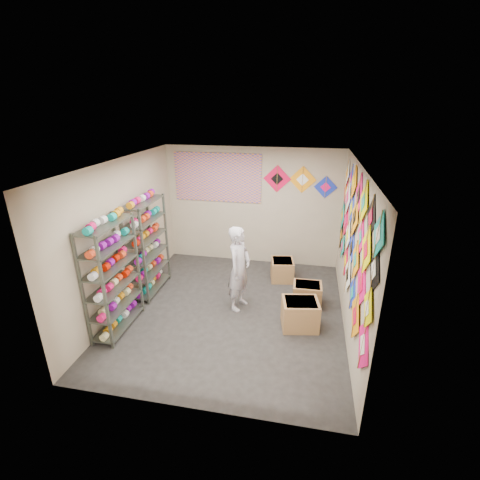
% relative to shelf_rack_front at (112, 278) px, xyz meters
% --- Properties ---
extents(ground, '(4.50, 4.50, 0.00)m').
position_rel_shelf_rack_front_xyz_m(ground, '(1.78, 0.85, -0.95)').
color(ground, black).
extents(room_walls, '(4.50, 4.50, 4.50)m').
position_rel_shelf_rack_front_xyz_m(room_walls, '(1.78, 0.85, 0.69)').
color(room_walls, tan).
rests_on(room_walls, ground).
extents(shelf_rack_front, '(0.40, 1.10, 1.90)m').
position_rel_shelf_rack_front_xyz_m(shelf_rack_front, '(0.00, 0.00, 0.00)').
color(shelf_rack_front, '#4C5147').
rests_on(shelf_rack_front, ground).
extents(shelf_rack_back, '(0.40, 1.10, 1.90)m').
position_rel_shelf_rack_front_xyz_m(shelf_rack_back, '(0.00, 1.30, 0.00)').
color(shelf_rack_back, '#4C5147').
rests_on(shelf_rack_back, ground).
extents(string_spools, '(0.12, 2.36, 0.12)m').
position_rel_shelf_rack_front_xyz_m(string_spools, '(-0.00, 0.65, 0.10)').
color(string_spools, '#FC1367').
rests_on(string_spools, ground).
extents(kite_wall_display, '(0.06, 4.32, 2.10)m').
position_rel_shelf_rack_front_xyz_m(kite_wall_display, '(3.76, 0.85, 0.69)').
color(kite_wall_display, '#EC0D6A').
rests_on(kite_wall_display, room_walls).
extents(back_wall_kites, '(1.61, 0.02, 0.69)m').
position_rel_shelf_rack_front_xyz_m(back_wall_kites, '(2.80, 3.09, 1.04)').
color(back_wall_kites, '#E5073B').
rests_on(back_wall_kites, room_walls).
extents(poster, '(2.00, 0.01, 1.10)m').
position_rel_shelf_rack_front_xyz_m(poster, '(0.98, 3.08, 1.05)').
color(poster, '#5C499E').
rests_on(poster, room_walls).
extents(shopkeeper, '(0.78, 0.68, 1.59)m').
position_rel_shelf_rack_front_xyz_m(shopkeeper, '(1.89, 1.02, -0.15)').
color(shopkeeper, '#BDB5B0').
rests_on(shopkeeper, ground).
extents(carton_a, '(0.67, 0.59, 0.50)m').
position_rel_shelf_rack_front_xyz_m(carton_a, '(3.02, 0.61, -0.70)').
color(carton_a, '#A06E45').
rests_on(carton_a, ground).
extents(carton_b, '(0.53, 0.44, 0.43)m').
position_rel_shelf_rack_front_xyz_m(carton_b, '(3.13, 1.34, -0.73)').
color(carton_b, '#A06E45').
rests_on(carton_b, ground).
extents(carton_c, '(0.54, 0.58, 0.45)m').
position_rel_shelf_rack_front_xyz_m(carton_c, '(2.59, 2.27, -0.73)').
color(carton_c, '#A06E45').
rests_on(carton_c, ground).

